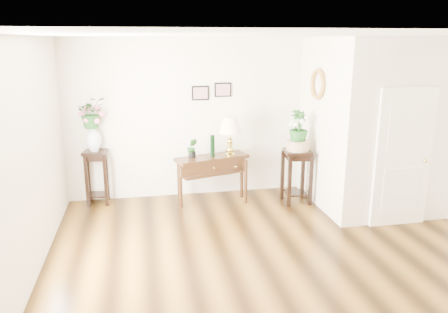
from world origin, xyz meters
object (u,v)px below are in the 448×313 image
object	(u,v)px
plant_stand_a	(97,177)
plant_stand_b	(296,176)
console_table	(212,179)
table_lamp	(230,135)

from	to	relation	value
plant_stand_a	plant_stand_b	bearing A→B (deg)	-9.91
console_table	plant_stand_b	xyz separation A→B (m)	(1.43, -0.27, 0.05)
table_lamp	plant_stand_a	world-z (taller)	table_lamp
table_lamp	plant_stand_a	size ratio (longest dim) A/B	0.72
plant_stand_a	table_lamp	bearing A→B (deg)	-8.13
table_lamp	plant_stand_a	xyz separation A→B (m)	(-2.27, 0.32, -0.71)
plant_stand_b	console_table	bearing A→B (deg)	169.43
console_table	plant_stand_a	bearing A→B (deg)	153.76
console_table	table_lamp	xyz separation A→B (m)	(0.32, 0.00, 0.76)
console_table	plant_stand_b	bearing A→B (deg)	-27.39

